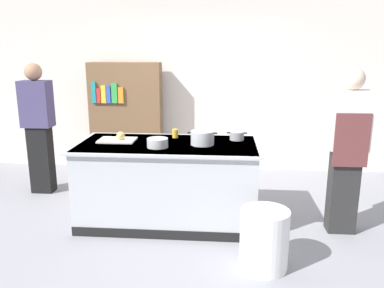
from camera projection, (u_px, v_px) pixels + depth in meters
ground_plane at (169, 220)px, 4.41m from camera, size 10.00×10.00×0.00m
back_wall at (186, 75)px, 6.08m from camera, size 6.40×0.12×3.00m
counter_island at (168, 182)px, 4.30m from camera, size 1.98×0.98×0.90m
cutting_board at (117, 140)px, 4.30m from camera, size 0.40×0.28×0.02m
onion at (121, 136)px, 4.27m from camera, size 0.09×0.09×0.09m
stock_pot at (202, 138)px, 4.13m from camera, size 0.32×0.25×0.15m
sauce_pan at (237, 136)px, 4.35m from camera, size 0.22×0.16×0.09m
mixing_bowl at (158, 143)px, 4.02m from camera, size 0.22×0.22×0.09m
juice_cup at (175, 133)px, 4.45m from camera, size 0.07×0.07×0.10m
trash_bin at (264, 239)px, 3.40m from camera, size 0.43×0.43×0.54m
person_chef at (347, 148)px, 3.95m from camera, size 0.38×0.25×1.72m
person_guest at (38, 126)px, 5.10m from camera, size 0.38×0.24×1.72m
bookshelf at (126, 118)px, 6.02m from camera, size 1.10×0.31×1.70m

